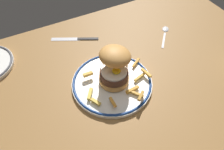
{
  "coord_description": "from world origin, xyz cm",
  "views": [
    {
      "loc": [
        -18.54,
        -36.15,
        57.12
      ],
      "look_at": [
        2.39,
        4.27,
        4.6
      ],
      "focal_mm": 36.72,
      "sensor_mm": 36.0,
      "label": 1
    }
  ],
  "objects_px": {
    "dinner_plate": "(112,83)",
    "burger": "(115,65)",
    "knife": "(79,39)",
    "spoon": "(165,31)"
  },
  "relations": [
    {
      "from": "dinner_plate",
      "to": "burger",
      "type": "bearing_deg",
      "value": 31.14
    },
    {
      "from": "knife",
      "to": "spoon",
      "type": "xyz_separation_m",
      "value": [
        0.32,
        -0.11,
        0.0
      ]
    },
    {
      "from": "knife",
      "to": "burger",
      "type": "bearing_deg",
      "value": -84.37
    },
    {
      "from": "burger",
      "to": "spoon",
      "type": "height_order",
      "value": "burger"
    },
    {
      "from": "dinner_plate",
      "to": "spoon",
      "type": "bearing_deg",
      "value": 24.47
    },
    {
      "from": "dinner_plate",
      "to": "knife",
      "type": "relative_size",
      "value": 1.51
    },
    {
      "from": "dinner_plate",
      "to": "knife",
      "type": "distance_m",
      "value": 0.26
    },
    {
      "from": "dinner_plate",
      "to": "burger",
      "type": "xyz_separation_m",
      "value": [
        0.01,
        0.01,
        0.07
      ]
    },
    {
      "from": "spoon",
      "to": "burger",
      "type": "bearing_deg",
      "value": -155.84
    },
    {
      "from": "dinner_plate",
      "to": "burger",
      "type": "relative_size",
      "value": 1.94
    }
  ]
}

